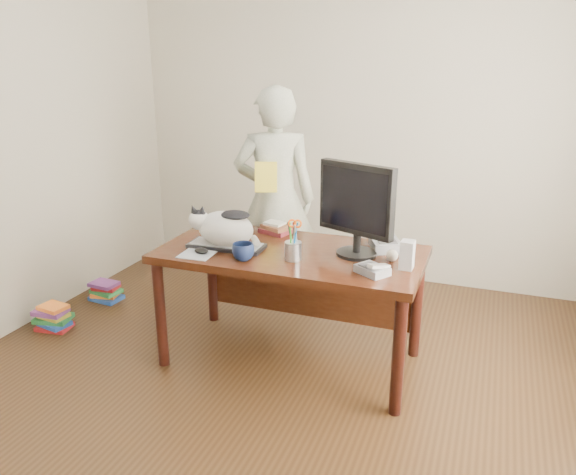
% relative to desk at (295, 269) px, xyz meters
% --- Properties ---
extents(room, '(4.50, 4.50, 4.50)m').
position_rel_desk_xyz_m(room, '(0.00, -0.68, 0.75)').
color(room, black).
rests_on(room, ground).
extents(desk, '(1.60, 0.80, 0.75)m').
position_rel_desk_xyz_m(desk, '(0.00, 0.00, 0.00)').
color(desk, black).
rests_on(desk, ground).
extents(keyboard, '(0.48, 0.20, 0.03)m').
position_rel_desk_xyz_m(keyboard, '(-0.39, -0.17, 0.16)').
color(keyboard, black).
rests_on(keyboard, desk).
extents(cat, '(0.46, 0.25, 0.26)m').
position_rel_desk_xyz_m(cat, '(-0.41, -0.17, 0.28)').
color(cat, silver).
rests_on(cat, keyboard).
extents(monitor, '(0.48, 0.31, 0.56)m').
position_rel_desk_xyz_m(monitor, '(0.39, -0.03, 0.46)').
color(monitor, black).
rests_on(monitor, desk).
extents(pen_cup, '(0.11, 0.11, 0.25)m').
position_rel_desk_xyz_m(pen_cup, '(0.07, -0.22, 0.22)').
color(pen_cup, '#9D9CA2').
rests_on(pen_cup, desk).
extents(mousepad, '(0.20, 0.19, 0.00)m').
position_rel_desk_xyz_m(mousepad, '(-0.50, -0.34, 0.15)').
color(mousepad, '#B5BBC2').
rests_on(mousepad, desk).
extents(mouse, '(0.09, 0.06, 0.04)m').
position_rel_desk_xyz_m(mouse, '(-0.48, -0.32, 0.17)').
color(mouse, black).
rests_on(mouse, mousepad).
extents(coffee_mug, '(0.18, 0.18, 0.10)m').
position_rel_desk_xyz_m(coffee_mug, '(-0.20, -0.33, 0.20)').
color(coffee_mug, '#0D1736').
rests_on(coffee_mug, desk).
extents(phone, '(0.21, 0.20, 0.08)m').
position_rel_desk_xyz_m(phone, '(0.55, -0.28, 0.17)').
color(phone, slate).
rests_on(phone, desk).
extents(speaker, '(0.08, 0.08, 0.16)m').
position_rel_desk_xyz_m(speaker, '(0.71, -0.13, 0.23)').
color(speaker, '#A2A2A5').
rests_on(speaker, desk).
extents(baseball, '(0.07, 0.07, 0.07)m').
position_rel_desk_xyz_m(baseball, '(0.61, -0.04, 0.18)').
color(baseball, white).
rests_on(baseball, desk).
extents(book_stack, '(0.23, 0.20, 0.07)m').
position_rel_desk_xyz_m(book_stack, '(-0.22, 0.22, 0.18)').
color(book_stack, '#50151A').
rests_on(book_stack, desk).
extents(calculator, '(0.24, 0.27, 0.07)m').
position_rel_desk_xyz_m(calculator, '(0.53, 0.15, 0.18)').
color(calculator, slate).
rests_on(calculator, desk).
extents(person, '(0.72, 0.59, 1.69)m').
position_rel_desk_xyz_m(person, '(-0.42, 0.72, 0.24)').
color(person, beige).
rests_on(person, ground).
extents(held_book, '(0.18, 0.14, 0.22)m').
position_rel_desk_xyz_m(held_book, '(-0.42, 0.55, 0.45)').
color(held_book, yellow).
rests_on(held_book, person).
extents(book_pile_a, '(0.27, 0.22, 0.18)m').
position_rel_desk_xyz_m(book_pile_a, '(-1.75, -0.28, -0.51)').
color(book_pile_a, '#AD181D').
rests_on(book_pile_a, ground).
extents(book_pile_b, '(0.26, 0.20, 0.15)m').
position_rel_desk_xyz_m(book_pile_b, '(-1.72, 0.27, -0.53)').
color(book_pile_b, '#1C47A8').
rests_on(book_pile_b, ground).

